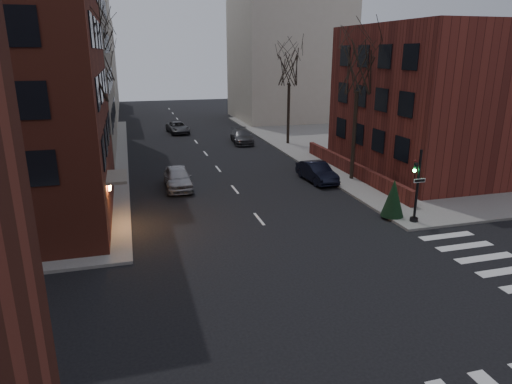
# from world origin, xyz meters

# --- Properties ---
(ground) EXTENTS (160.00, 160.00, 0.00)m
(ground) POSITION_xyz_m (0.00, 0.00, 0.00)
(ground) COLOR black
(ground) RESTS_ON ground
(sidewalk_far_right) EXTENTS (44.00, 44.00, 0.15)m
(sidewalk_far_right) POSITION_xyz_m (29.00, 30.00, 0.07)
(sidewalk_far_right) COLOR gray
(sidewalk_far_right) RESTS_ON ground
(building_right_brick) EXTENTS (12.00, 14.00, 11.00)m
(building_right_brick) POSITION_xyz_m (16.50, 19.00, 5.50)
(building_right_brick) COLOR maroon
(building_right_brick) RESTS_ON ground
(low_wall_right) EXTENTS (0.35, 16.00, 1.00)m
(low_wall_right) POSITION_xyz_m (9.30, 19.00, 0.65)
(low_wall_right) COLOR maroon
(low_wall_right) RESTS_ON sidewalk_far_right
(building_distant_la) EXTENTS (14.00, 16.00, 18.00)m
(building_distant_la) POSITION_xyz_m (-15.00, 55.00, 9.00)
(building_distant_la) COLOR beige
(building_distant_la) RESTS_ON ground
(building_distant_ra) EXTENTS (14.00, 14.00, 16.00)m
(building_distant_ra) POSITION_xyz_m (15.00, 50.00, 8.00)
(building_distant_ra) COLOR beige
(building_distant_ra) RESTS_ON ground
(building_distant_lb) EXTENTS (10.00, 12.00, 14.00)m
(building_distant_lb) POSITION_xyz_m (-13.00, 72.00, 7.00)
(building_distant_lb) COLOR beige
(building_distant_lb) RESTS_ON ground
(traffic_signal) EXTENTS (0.76, 0.44, 4.00)m
(traffic_signal) POSITION_xyz_m (7.94, 8.99, 1.91)
(traffic_signal) COLOR black
(traffic_signal) RESTS_ON sidewalk_far_right
(tree_left_a) EXTENTS (4.18, 4.18, 10.26)m
(tree_left_a) POSITION_xyz_m (-8.80, 14.00, 8.47)
(tree_left_a) COLOR #2D231C
(tree_left_a) RESTS_ON sidewalk_far_left
(tree_left_b) EXTENTS (4.40, 4.40, 10.80)m
(tree_left_b) POSITION_xyz_m (-8.80, 26.00, 8.91)
(tree_left_b) COLOR #2D231C
(tree_left_b) RESTS_ON sidewalk_far_left
(tree_left_c) EXTENTS (3.96, 3.96, 9.72)m
(tree_left_c) POSITION_xyz_m (-8.80, 40.00, 8.03)
(tree_left_c) COLOR #2D231C
(tree_left_c) RESTS_ON sidewalk_far_left
(tree_right_a) EXTENTS (3.96, 3.96, 9.72)m
(tree_right_a) POSITION_xyz_m (8.80, 18.00, 8.03)
(tree_right_a) COLOR #2D231C
(tree_right_a) RESTS_ON sidewalk_far_right
(tree_right_b) EXTENTS (3.74, 3.74, 9.18)m
(tree_right_b) POSITION_xyz_m (8.80, 32.00, 7.59)
(tree_right_b) COLOR #2D231C
(tree_right_b) RESTS_ON sidewalk_far_right
(streetlamp_near) EXTENTS (0.36, 0.36, 6.28)m
(streetlamp_near) POSITION_xyz_m (-8.20, 22.00, 4.24)
(streetlamp_near) COLOR black
(streetlamp_near) RESTS_ON sidewalk_far_left
(streetlamp_far) EXTENTS (0.36, 0.36, 6.28)m
(streetlamp_far) POSITION_xyz_m (-8.20, 42.00, 4.24)
(streetlamp_far) COLOR black
(streetlamp_far) RESTS_ON sidewalk_far_left
(parked_sedan) EXTENTS (1.80, 4.41, 1.42)m
(parked_sedan) POSITION_xyz_m (6.20, 18.38, 0.71)
(parked_sedan) COLOR black
(parked_sedan) RESTS_ON ground
(car_lane_silver) EXTENTS (1.90, 4.53, 1.53)m
(car_lane_silver) POSITION_xyz_m (-3.72, 19.34, 0.77)
(car_lane_silver) COLOR #99999E
(car_lane_silver) RESTS_ON ground
(car_lane_gray) EXTENTS (2.35, 4.94, 1.39)m
(car_lane_gray) POSITION_xyz_m (4.46, 33.98, 0.70)
(car_lane_gray) COLOR #3A3B3F
(car_lane_gray) RESTS_ON ground
(car_lane_far) EXTENTS (2.59, 4.83, 1.29)m
(car_lane_far) POSITION_xyz_m (-1.21, 41.91, 0.65)
(car_lane_far) COLOR #393A3E
(car_lane_far) RESTS_ON ground
(sandwich_board) EXTENTS (0.51, 0.60, 0.82)m
(sandwich_board) POSITION_xyz_m (7.30, 18.99, 0.56)
(sandwich_board) COLOR silver
(sandwich_board) RESTS_ON sidewalk_far_right
(evergreen_shrub) EXTENTS (1.48, 1.48, 2.13)m
(evergreen_shrub) POSITION_xyz_m (7.30, 10.09, 1.22)
(evergreen_shrub) COLOR black
(evergreen_shrub) RESTS_ON sidewalk_far_right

